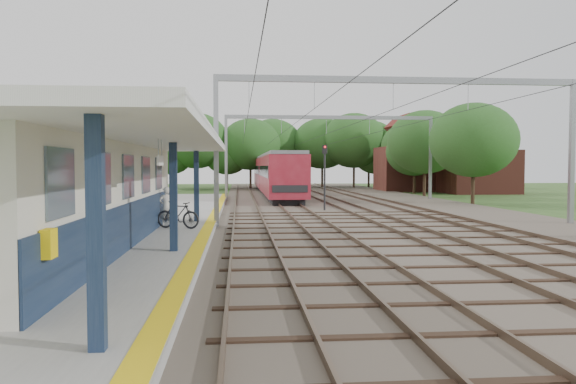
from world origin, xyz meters
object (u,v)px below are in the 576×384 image
person (166,206)px  bicycle (178,215)px  train (274,173)px  signal_post (325,171)px

person → bicycle: bearing=101.7°
bicycle → train: train is taller
train → signal_post: signal_post is taller
bicycle → train: (5.92, 33.52, 1.23)m
person → signal_post: bearing=-146.9°
bicycle → signal_post: 14.27m
train → signal_post: 21.76m
bicycle → signal_post: signal_post is taller
train → signal_post: size_ratio=8.76×
bicycle → signal_post: bearing=-11.7°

